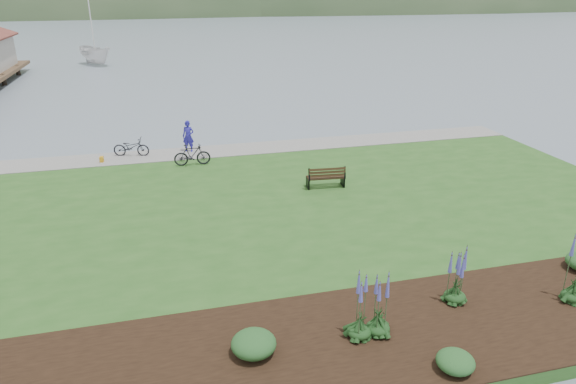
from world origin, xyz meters
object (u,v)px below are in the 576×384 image
object	(u,v)px
park_bench	(326,177)
person	(188,134)
sailboat	(97,65)
bicycle_a	(131,147)

from	to	relation	value
park_bench	person	world-z (taller)	person
person	sailboat	bearing A→B (deg)	123.69
sailboat	bicycle_a	bearing A→B (deg)	-113.76
park_bench	sailboat	distance (m)	47.31
sailboat	park_bench	bearing A→B (deg)	-104.69
park_bench	sailboat	size ratio (longest dim) A/B	0.06
park_bench	person	xyz separation A→B (m)	(-5.42, 6.85, 0.49)
person	sailboat	world-z (taller)	sailboat
person	bicycle_a	size ratio (longest dim) A/B	1.07
park_bench	bicycle_a	world-z (taller)	park_bench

